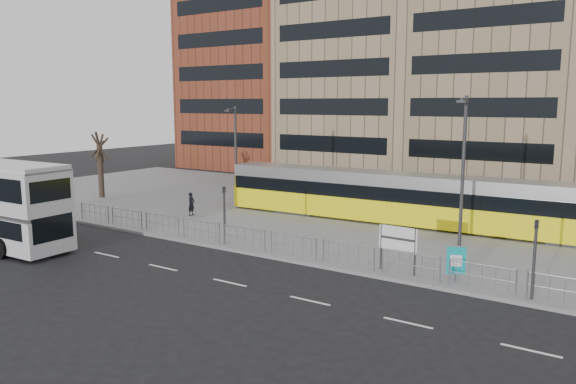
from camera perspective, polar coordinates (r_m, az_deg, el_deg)
The scene contains 15 objects.
ground at distance 28.51m, azimuth -3.92°, elevation -6.38°, with size 120.00×120.00×0.00m, color black.
plaza at distance 38.44m, azimuth 7.03°, elevation -2.27°, with size 64.00×24.00×0.15m, color slate.
kerb at distance 28.53m, azimuth -3.86°, elevation -6.21°, with size 64.00×0.25×0.17m, color gray.
building_row at distance 58.31m, azimuth 18.87°, elevation 13.83°, with size 70.40×18.40×31.20m.
pedestrian_barrier at distance 27.53m, azimuth 0.01°, elevation -4.81°, with size 32.07×0.07×1.10m.
road_markings at distance 24.94m, azimuth -7.73°, elevation -8.71°, with size 62.00×0.12×0.01m, color white.
tram at distance 35.03m, azimuth 13.45°, elevation -0.83°, with size 26.58×3.65×3.12m.
station_sign at distance 25.21m, azimuth 11.12°, elevation -4.88°, with size 1.80×0.16×2.07m.
ad_panel at distance 24.72m, azimuth 16.71°, elevation -6.75°, with size 0.74×0.36×1.47m.
pedestrian at distance 37.82m, azimuth -9.79°, elevation -1.21°, with size 0.56×0.37×1.55m, color black.
traffic_light_west at distance 29.71m, azimuth -6.49°, elevation -1.58°, with size 0.23×0.25×3.10m.
traffic_light_east at distance 23.20m, azimuth 23.80°, elevation -5.32°, with size 0.18×0.21×3.10m.
lamp_post_west at distance 41.46m, azimuth -5.39°, elevation 4.20°, with size 0.45×1.04×7.16m.
lamp_post_east at distance 30.23m, azimuth 17.34°, elevation 2.64°, with size 0.45×1.04×7.79m.
bare_tree at distance 46.51m, azimuth -18.69°, elevation 5.95°, with size 3.89×3.89×7.09m.
Camera 1 is at (16.78, -21.77, 7.57)m, focal length 35.00 mm.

